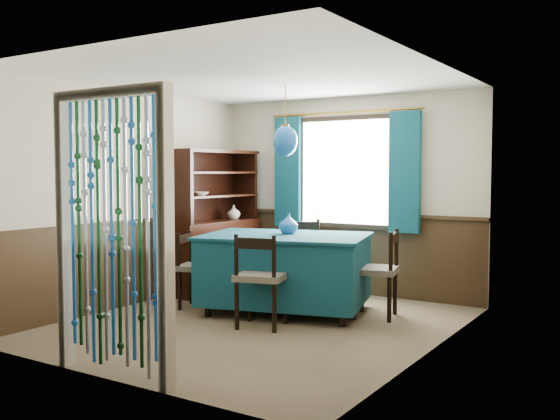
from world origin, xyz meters
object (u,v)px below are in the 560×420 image
Objects in this scene: chair_far at (302,257)px; chair_right at (378,271)px; pendant_lamp at (285,141)px; bowl_shelf at (200,194)px; chair_left at (196,267)px; vase_table at (288,225)px; dining_table at (285,268)px; vase_sideboard at (234,211)px; sideboard at (213,242)px; chair_near at (260,278)px.

chair_far is 1.24m from chair_right.
pendant_lamp is 1.56m from bowl_shelf.
chair_far reaches higher than chair_right.
vase_table is at bearing 96.59° from chair_left.
dining_table is 9.99× the size of vase_sideboard.
sideboard reaches higher than dining_table.
bowl_shelf is (-0.43, 0.59, 0.82)m from chair_left.
bowl_shelf is at bearing -7.96° from chair_far.
sideboard is (-1.48, 0.59, 0.14)m from dining_table.
dining_table is 0.73m from chair_near.
pendant_lamp is (1.48, -0.59, 1.27)m from sideboard.
chair_left reaches higher than dining_table.
vase_sideboard is at bearing 83.74° from sideboard.
chair_far is 1.12× the size of chair_left.
pendant_lamp is 3.75× the size of vase_table.
sideboard is (-1.26, -0.14, 0.12)m from chair_far.
vase_table is 1.00× the size of vase_sideboard.
chair_far is 1.32m from vase_sideboard.
dining_table is 1.59m from sideboard.
chair_right is at bearing -2.87° from sideboard.
vase_sideboard is at bearing 179.15° from chair_left.
chair_near is 1.57m from pendant_lamp.
chair_far is at bearing 21.58° from bowl_shelf.
vase_sideboard is (0.06, 0.36, 0.39)m from sideboard.
dining_table is 0.49m from vase_table.
chair_far is at bearing 89.14° from chair_near.
chair_far is at bearing 106.45° from pendant_lamp.
pendant_lamp is at bearing -33.88° from vase_sideboard.
bowl_shelf is at bearing 170.02° from pendant_lamp.
chair_near is 1.48m from chair_far.
bowl_shelf reaches higher than chair_left.
chair_left is at bearing 95.66° from chair_right.
chair_near is 2.00m from bowl_shelf.
dining_table is at bearing 76.91° from chair_far.
chair_right is 2.46m from sideboard.
pendant_lamp reaches higher than dining_table.
dining_table is 2.17× the size of chair_near.
chair_far is at bearing -10.67° from vase_sideboard.
vase_sideboard reaches higher than dining_table.
sideboard is 2.38× the size of pendant_lamp.
chair_left is 1.10m from bowl_shelf.
chair_far is at bearing 9.36° from sideboard.
chair_right is 1.73m from pendant_lamp.
vase_sideboard is at bearing 130.49° from dining_table.
dining_table is 0.76m from chair_far.
vase_sideboard is at bearing 62.12° from chair_right.
vase_table reaches higher than chair_far.
chair_far is 1.28m from sideboard.
chair_near is 1.23× the size of pendant_lamp.
chair_right is at bearing 3.24° from dining_table.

